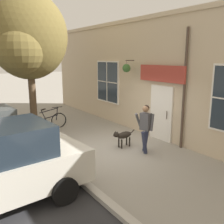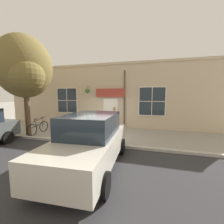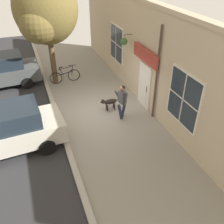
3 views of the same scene
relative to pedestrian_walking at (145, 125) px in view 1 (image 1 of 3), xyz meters
The scene contains 6 objects.
ground_plane 1.49m from the pedestrian_walking, 47.59° to the right, with size 90.00×90.00×0.00m, color gray.
storefront_facade 2.27m from the pedestrian_walking, 152.10° to the right, with size 0.95×18.00×4.72m.
pedestrian_walking is the anchor object (origin of this frame).
dog_on_leash 1.02m from the pedestrian_walking, 69.03° to the right, with size 1.04×0.31×0.65m.
street_tree_by_curb 5.90m from the pedestrian_walking, 63.57° to the right, with size 3.20×2.98×5.75m.
leaning_bicycle 4.82m from the pedestrian_walking, 69.65° to the right, with size 1.74×0.16×1.00m.
Camera 1 is at (4.70, 6.70, 3.15)m, focal length 40.00 mm.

